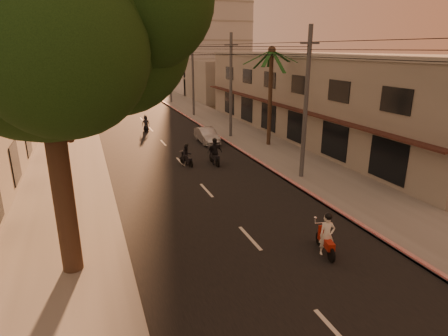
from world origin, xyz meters
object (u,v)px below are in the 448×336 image
(scooter_mid_a, at_px, (187,156))
(broadleaf_tree, at_px, (53,22))
(parked_car, at_px, (207,135))
(scooter_red, at_px, (327,236))
(palm_tree, at_px, (272,56))
(scooter_mid_b, at_px, (215,153))
(scooter_far_a, at_px, (146,124))

(scooter_mid_a, bearing_deg, broadleaf_tree, -138.47)
(scooter_mid_a, distance_m, parked_car, 6.74)
(broadleaf_tree, distance_m, scooter_red, 11.96)
(scooter_mid_a, bearing_deg, parked_car, 43.84)
(palm_tree, xyz_separation_m, scooter_mid_b, (-5.92, -3.45, -6.30))
(scooter_red, bearing_deg, broadleaf_tree, 178.78)
(palm_tree, bearing_deg, scooter_mid_a, -158.84)
(scooter_red, xyz_separation_m, parked_car, (1.30, 19.01, -0.16))
(scooter_mid_a, bearing_deg, scooter_mid_b, -29.20)
(broadleaf_tree, height_order, palm_tree, broadleaf_tree)
(scooter_red, xyz_separation_m, scooter_mid_a, (-2.05, 13.16, -0.07))
(scooter_mid_a, bearing_deg, palm_tree, 4.86)
(scooter_red, distance_m, scooter_mid_a, 13.32)
(broadleaf_tree, distance_m, palm_tree, 20.18)
(broadleaf_tree, relative_size, scooter_mid_a, 7.67)
(scooter_mid_b, relative_size, scooter_far_a, 1.22)
(scooter_red, relative_size, scooter_mid_a, 1.13)
(scooter_far_a, bearing_deg, scooter_red, -67.25)
(scooter_red, distance_m, scooter_mid_b, 12.74)
(scooter_red, bearing_deg, scooter_far_a, 109.80)
(scooter_red, height_order, scooter_far_a, scooter_red)
(scooter_red, xyz_separation_m, scooter_far_a, (-2.82, 25.49, -0.06))
(palm_tree, distance_m, scooter_far_a, 14.19)
(scooter_red, bearing_deg, parked_car, 99.56)
(scooter_red, height_order, scooter_mid_b, scooter_mid_b)
(palm_tree, xyz_separation_m, scooter_far_a, (-8.57, 9.31, -6.43))
(scooter_far_a, bearing_deg, parked_car, -41.11)
(scooter_mid_a, relative_size, scooter_mid_b, 0.82)
(palm_tree, bearing_deg, scooter_far_a, 132.61)
(broadleaf_tree, distance_m, scooter_mid_a, 14.97)
(scooter_red, height_order, scooter_mid_a, scooter_red)
(palm_tree, relative_size, scooter_mid_b, 4.24)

